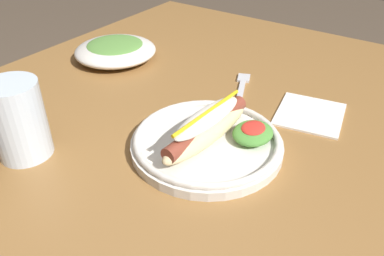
{
  "coord_description": "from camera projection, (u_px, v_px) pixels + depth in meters",
  "views": [
    {
      "loc": [
        -0.43,
        -0.41,
        1.14
      ],
      "look_at": [
        0.02,
        -0.1,
        0.77
      ],
      "focal_mm": 36.67,
      "sensor_mm": 36.0,
      "label": 1
    }
  ],
  "objects": [
    {
      "name": "fork",
      "position": [
        242.0,
        84.0,
        0.85
      ],
      "size": [
        0.12,
        0.06,
        0.0
      ],
      "rotation": [
        0.0,
        0.0,
        0.4
      ],
      "color": "silver",
      "rests_on": "dining_table"
    },
    {
      "name": "hot_dog_plate",
      "position": [
        209.0,
        138.0,
        0.65
      ],
      "size": [
        0.25,
        0.25,
        0.08
      ],
      "color": "silver",
      "rests_on": "dining_table"
    },
    {
      "name": "side_bowl",
      "position": [
        115.0,
        50.0,
        0.95
      ],
      "size": [
        0.2,
        0.2,
        0.05
      ],
      "color": "silver",
      "rests_on": "dining_table"
    },
    {
      "name": "dining_table",
      "position": [
        142.0,
        171.0,
        0.76
      ],
      "size": [
        1.36,
        0.89,
        0.74
      ],
      "color": "olive",
      "rests_on": "ground_plane"
    },
    {
      "name": "napkin",
      "position": [
        310.0,
        114.0,
        0.75
      ],
      "size": [
        0.15,
        0.14,
        0.0
      ],
      "primitive_type": "cube",
      "rotation": [
        0.0,
        0.0,
        0.18
      ],
      "color": "white",
      "rests_on": "dining_table"
    },
    {
      "name": "water_cup",
      "position": [
        18.0,
        120.0,
        0.62
      ],
      "size": [
        0.09,
        0.09,
        0.13
      ],
      "primitive_type": "cylinder",
      "color": "silver",
      "rests_on": "dining_table"
    }
  ]
}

